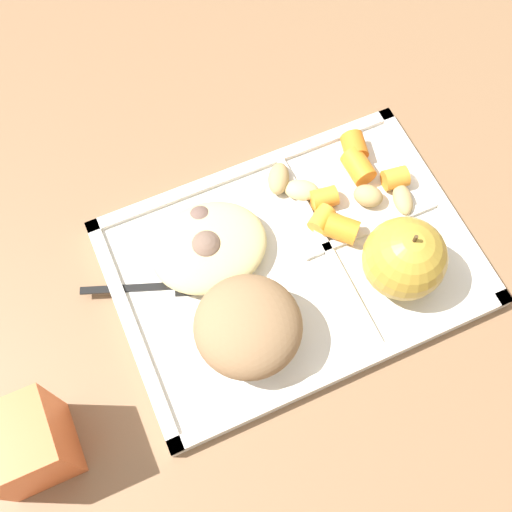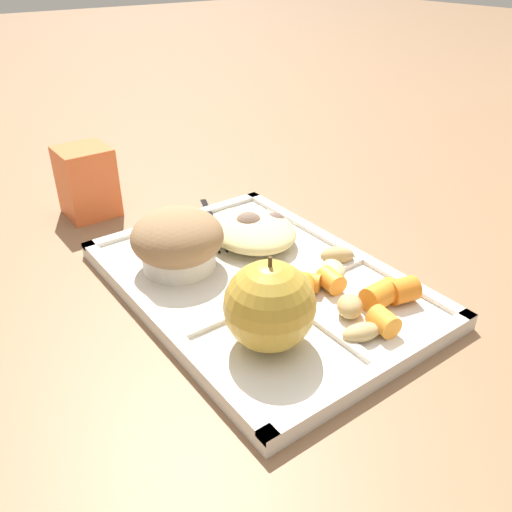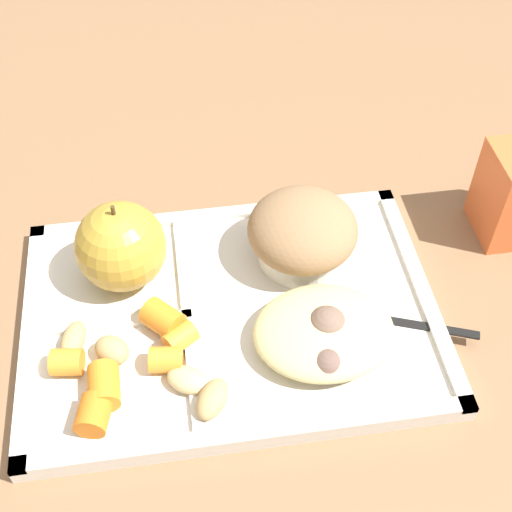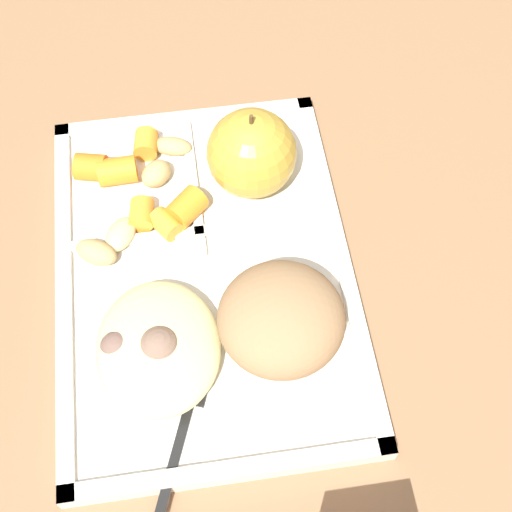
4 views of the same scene
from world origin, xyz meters
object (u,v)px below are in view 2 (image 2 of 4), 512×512
(green_apple, at_px, (269,306))
(plastic_fork, at_px, (216,229))
(bran_muffin, at_px, (178,241))
(lunch_tray, at_px, (259,284))
(milk_carton, at_px, (87,182))

(green_apple, xyz_separation_m, plastic_fork, (0.22, -0.08, -0.04))
(bran_muffin, bearing_deg, green_apple, -180.00)
(plastic_fork, bearing_deg, lunch_tray, 168.12)
(lunch_tray, bearing_deg, milk_carton, 14.36)
(bran_muffin, distance_m, plastic_fork, 0.10)
(green_apple, xyz_separation_m, bran_muffin, (0.17, 0.00, -0.01))
(lunch_tray, xyz_separation_m, bran_muffin, (0.08, 0.06, 0.04))
(green_apple, relative_size, bran_muffin, 0.89)
(bran_muffin, bearing_deg, milk_carton, 5.12)
(lunch_tray, bearing_deg, plastic_fork, -11.88)
(plastic_fork, bearing_deg, green_apple, 159.25)
(lunch_tray, relative_size, bran_muffin, 3.59)
(lunch_tray, relative_size, green_apple, 4.03)
(plastic_fork, relative_size, milk_carton, 1.55)
(milk_carton, bearing_deg, green_apple, -176.87)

